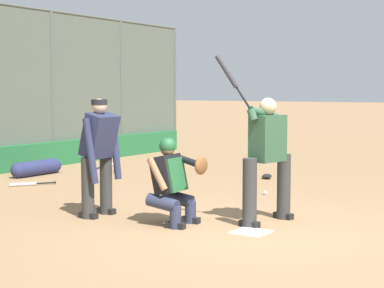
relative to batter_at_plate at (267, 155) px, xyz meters
The scene contains 11 objects.
ground_plane 1.11m from the batter_at_plate, ahead, with size 160.00×160.00×0.00m, color #93704C.
home_plate_marker 1.11m from the batter_at_plate, ahead, with size 0.43×0.43×0.01m, color white.
batter_at_plate is the anchor object (origin of this frame).
catcher_behind_plate 1.29m from the batter_at_plate, 52.35° to the right, with size 0.61×0.72×1.15m.
umpire_home 2.34m from the batter_at_plate, 68.14° to the right, with size 0.67×0.40×1.66m.
spare_bat_near_backstop 5.83m from the batter_at_plate, 120.35° to the right, with size 0.65×0.60×0.07m.
spare_bat_by_padding 6.85m from the batter_at_plate, 121.57° to the right, with size 0.87×0.26×0.07m.
spare_bat_third_base_side 5.30m from the batter_at_plate, 96.33° to the right, with size 0.74×0.52×0.07m.
fielding_glove_on_dirt 4.34m from the batter_at_plate, 154.20° to the right, with size 0.27×0.21×0.10m.
baseball_loose 2.45m from the batter_at_plate, 153.64° to the right, with size 0.07×0.07×0.07m, color white.
equipment_bag_dugout_side 6.39m from the batter_at_plate, 105.67° to the right, with size 1.31×0.31×0.31m.
Camera 1 is at (7.04, 3.63, 1.78)m, focal length 60.00 mm.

